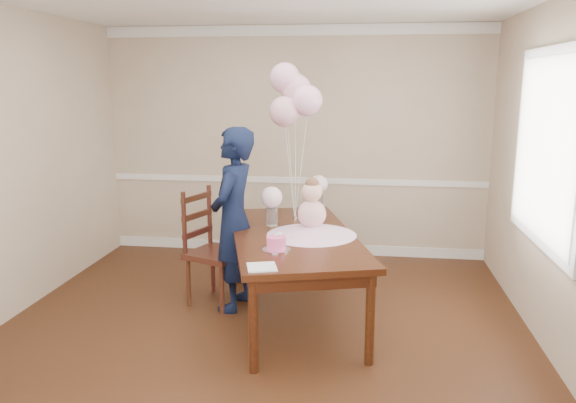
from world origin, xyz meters
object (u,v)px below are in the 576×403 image
Objects in this scene: dining_table_top at (293,237)px; dining_chair_seat at (216,254)px; birthday_cake at (276,243)px; woman at (234,220)px.

dining_table_top reaches higher than dining_chair_seat.
dining_chair_seat is (-0.68, 0.73, -0.35)m from birthday_cake.
woman is (-0.49, 0.64, 0.01)m from birthday_cake.
dining_chair_seat is at bearing 147.16° from dining_table_top.
birthday_cake is at bearing -113.96° from dining_table_top.
dining_table_top is 0.51m from birthday_cake.
dining_table_top is 4.37× the size of dining_chair_seat.
dining_chair_seat is 0.28× the size of woman.
dining_table_top is at bearing 81.82° from birthday_cake.
birthday_cake reaches higher than dining_table_top.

